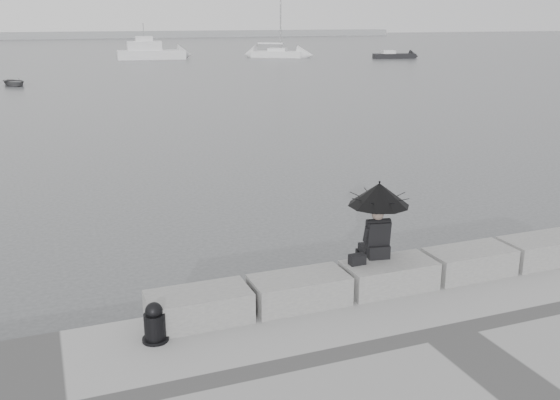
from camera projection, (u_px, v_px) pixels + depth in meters
name	position (u px, v px, depth m)	size (l,w,h in m)	color
ground	(374.00, 304.00, 11.49)	(360.00, 360.00, 0.00)	#404345
stone_block_far_left	(199.00, 307.00, 9.69)	(1.60, 0.80, 0.50)	slate
stone_block_left	(299.00, 290.00, 10.28)	(1.60, 0.80, 0.50)	slate
stone_block_centre	(389.00, 276.00, 10.88)	(1.60, 0.80, 0.50)	slate
stone_block_right	(469.00, 262.00, 11.47)	(1.60, 0.80, 0.50)	slate
stone_block_far_right	(542.00, 250.00, 12.06)	(1.60, 0.80, 0.50)	slate
seated_person	(379.00, 204.00, 10.77)	(1.08, 1.08, 1.39)	black
bag	(357.00, 259.00, 10.69)	(0.28, 0.16, 0.18)	black
mooring_bollard	(155.00, 325.00, 9.10)	(0.39, 0.39, 0.62)	black
distant_landmass	(17.00, 35.00, 146.55)	(180.00, 8.00, 2.80)	gray
sailboat_right	(277.00, 53.00, 81.23)	(6.82, 5.70, 12.90)	silver
motor_cruiser	(151.00, 52.00, 77.54)	(8.51, 3.67, 4.50)	silver
small_motorboat	(394.00, 56.00, 79.34)	(5.53, 2.73, 1.10)	black
dinghy	(14.00, 82.00, 47.87)	(2.99, 1.27, 0.51)	slate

